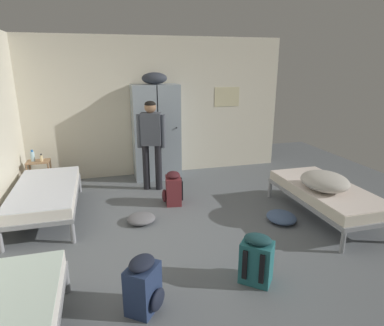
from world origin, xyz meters
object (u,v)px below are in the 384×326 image
Objects in this scene: clothes_pile_denim at (281,217)px; backpack_maroon at (173,189)px; locker_bank at (156,130)px; bed_left_rear at (45,193)px; shelf_unit at (40,173)px; backpack_teal at (257,259)px; bed_right at (326,193)px; person_traveler at (151,137)px; water_bottle at (33,156)px; lotion_bottle at (41,158)px; backpack_navy at (144,286)px; clothes_pile_grey at (141,219)px; bedding_heap at (325,181)px.

backpack_maroon is at bearing 142.62° from clothes_pile_denim.
locker_bank is 1.09× the size of bed_left_rear.
shelf_unit is 4.29m from backpack_teal.
bed_right is at bearing -2.32° from clothes_pile_denim.
person_traveler is 2.93× the size of backpack_maroon.
locker_bank is at bearing 35.58° from bed_left_rear.
bed_left_rear is at bearing 136.03° from backpack_teal.
person_traveler is at bearing 22.77° from bed_left_rear.
bed_left_rear is at bearing -74.25° from water_bottle.
bed_right is 4.94m from water_bottle.
lotion_bottle is 0.29× the size of clothes_pile_denim.
backpack_navy is at bearing -149.51° from clothes_pile_denim.
water_bottle reaches higher than bed_right.
locker_bank is 3.76× the size of backpack_navy.
locker_bank is 0.68m from person_traveler.
locker_bank reaches higher than backpack_teal.
backpack_maroon is at bearing 100.58° from backpack_teal.
backpack_maroon reaches higher than bed_left_rear.
bed_right is at bearing -49.67° from locker_bank.
water_bottle reaches higher than bed_left_rear.
locker_bank is 2.23m from clothes_pile_grey.
clothes_pile_denim is at bearing -31.82° from water_bottle.
backpack_teal is at bearing 5.56° from backpack_navy.
person_traveler is 7.90× the size of water_bottle.
water_bottle is at bearing 167.65° from person_traveler.
bed_right is at bearing -27.51° from backpack_maroon.
backpack_maroon is 1.16× the size of clothes_pile_denim.
bed_right is at bearing -28.00° from shelf_unit.
bed_right is at bearing -11.48° from clothes_pile_grey.
bed_right is at bearing 34.07° from backpack_teal.
locker_bank is 10.13× the size of water_bottle.
bedding_heap is 1.91m from backpack_teal.
bedding_heap is 2.33m from backpack_maroon.
shelf_unit is at bearing 150.26° from lotion_bottle.
backpack_teal is 1.16× the size of clothes_pile_denim.
clothes_pile_grey is at bearing 168.52° from bed_right.
shelf_unit is 2.36m from clothes_pile_grey.
backpack_maroon is (1.93, -0.03, -0.12)m from bed_left_rear.
lotion_bottle is 2.43m from backpack_maroon.
bed_right is 3.45× the size of backpack_navy.
shelf_unit is 0.33m from water_bottle.
backpack_teal is 1.21m from backpack_navy.
bed_right is 2.04m from backpack_teal.
bed_left_rear and bed_right have the same top height.
person_traveler is at bearing -12.28° from shelf_unit.
bed_right is 3.45× the size of backpack_teal.
water_bottle is 3.87m from backpack_navy.
bed_left_rear is 4.63× the size of clothes_pile_grey.
water_bottle is at bearing 152.23° from bed_right.
bedding_heap reaches higher than backpack_navy.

